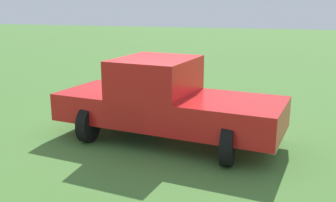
% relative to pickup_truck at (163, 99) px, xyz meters
% --- Properties ---
extents(ground_plane, '(80.00, 80.00, 0.00)m').
position_rel_pickup_truck_xyz_m(ground_plane, '(-0.43, -0.39, -0.93)').
color(ground_plane, '#477533').
extents(pickup_truck, '(2.69, 5.07, 1.81)m').
position_rel_pickup_truck_xyz_m(pickup_truck, '(0.00, 0.00, 0.00)').
color(pickup_truck, black).
rests_on(pickup_truck, ground_plane).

